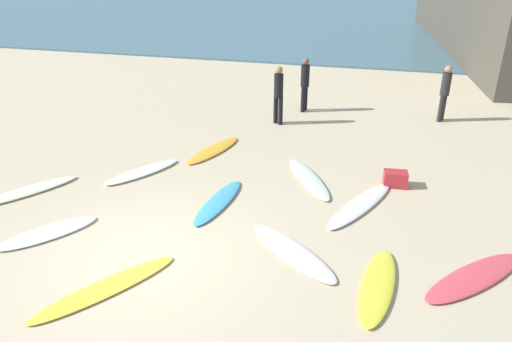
% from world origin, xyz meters
% --- Properties ---
extents(ground_plane, '(120.00, 120.00, 0.00)m').
position_xyz_m(ground_plane, '(0.00, 0.00, 0.00)').
color(ground_plane, '#C6B28E').
extents(ocean_water, '(120.00, 40.00, 0.08)m').
position_xyz_m(ocean_water, '(0.00, 35.35, 0.04)').
color(ocean_water, '#426675').
rests_on(ocean_water, ground_plane).
extents(surfboard_0, '(1.54, 2.55, 0.08)m').
position_xyz_m(surfboard_0, '(3.68, 2.84, 0.04)').
color(surfboard_0, white).
rests_on(surfboard_0, ground_plane).
extents(surfboard_1, '(1.87, 2.41, 0.06)m').
position_xyz_m(surfboard_1, '(-0.23, -1.00, 0.03)').
color(surfboard_1, yellow).
rests_on(surfboard_1, ground_plane).
extents(surfboard_2, '(2.11, 1.93, 0.07)m').
position_xyz_m(surfboard_2, '(2.56, 0.76, 0.04)').
color(surfboard_2, silver).
rests_on(surfboard_2, ground_plane).
extents(surfboard_3, '(0.75, 2.20, 0.08)m').
position_xyz_m(surfboard_3, '(0.66, 2.21, 0.04)').
color(surfboard_3, '#429ED3').
rests_on(surfboard_3, ground_plane).
extents(surfboard_4, '(1.49, 2.01, 0.09)m').
position_xyz_m(surfboard_4, '(-1.63, 3.19, 0.04)').
color(surfboard_4, white).
rests_on(surfboard_4, ground_plane).
extents(surfboard_5, '(2.06, 2.13, 0.07)m').
position_xyz_m(surfboard_5, '(5.69, 0.78, 0.04)').
color(surfboard_5, '#DD4754').
rests_on(surfboard_5, ground_plane).
extents(surfboard_6, '(1.72, 2.21, 0.09)m').
position_xyz_m(surfboard_6, '(-3.72, 1.61, 0.04)').
color(surfboard_6, '#E9EBC3').
rests_on(surfboard_6, ground_plane).
extents(surfboard_7, '(1.18, 2.23, 0.07)m').
position_xyz_m(surfboard_7, '(-0.38, 4.93, 0.04)').
color(surfboard_7, gold).
rests_on(surfboard_7, ground_plane).
extents(surfboard_8, '(1.66, 1.89, 0.07)m').
position_xyz_m(surfboard_8, '(-2.19, 0.22, 0.04)').
color(surfboard_8, silver).
rests_on(surfboard_8, ground_plane).
extents(surfboard_9, '(0.78, 2.18, 0.09)m').
position_xyz_m(surfboard_9, '(4.11, 0.14, 0.04)').
color(surfboard_9, yellow).
rests_on(surfboard_9, ground_plane).
extents(surfboard_10, '(1.58, 2.28, 0.09)m').
position_xyz_m(surfboard_10, '(2.40, 3.82, 0.04)').
color(surfboard_10, silver).
rests_on(surfboard_10, ground_plane).
extents(beachgoer_near, '(0.37, 0.37, 1.76)m').
position_xyz_m(beachgoer_near, '(5.81, 9.05, 0.98)').
color(beachgoer_near, black).
rests_on(beachgoer_near, ground_plane).
extents(beachgoer_mid, '(0.38, 0.38, 1.80)m').
position_xyz_m(beachgoer_mid, '(0.87, 7.53, 1.01)').
color(beachgoer_mid, black).
rests_on(beachgoer_mid, ground_plane).
extents(beachgoer_far, '(0.34, 0.34, 1.78)m').
position_xyz_m(beachgoer_far, '(1.45, 8.95, 1.00)').
color(beachgoer_far, black).
rests_on(beachgoer_far, ground_plane).
extents(beach_cooler, '(0.56, 0.39, 0.37)m').
position_xyz_m(beach_cooler, '(4.39, 4.02, 0.18)').
color(beach_cooler, '#B2282D').
rests_on(beach_cooler, ground_plane).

